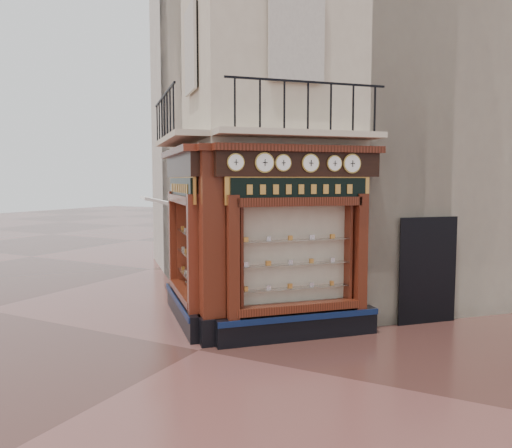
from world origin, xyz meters
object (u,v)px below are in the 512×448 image
Objects in this scene: clock_b at (265,163)px; clock_f at (352,164)px; clock_a at (236,162)px; signboard_right at (300,189)px; clock_c at (283,163)px; awning at (161,295)px; clock_d at (310,163)px; clock_e at (334,163)px; corner_pilaster at (212,247)px; signboard_left at (182,188)px.

clock_b is 0.99× the size of clock_f.
clock_f reaches higher than clock_a.
signboard_right is (-0.85, -0.70, -0.52)m from clock_f.
clock_a reaches higher than signboard_right.
clock_c is 0.21× the size of awning.
clock_d is 0.56m from signboard_right.
clock_b reaches higher than clock_c.
clock_f reaches higher than clock_c.
clock_b reaches higher than clock_e.
clock_b is (0.98, 0.38, 1.67)m from corner_pilaster.
clock_c is at bearing -180.00° from clock_e.
corner_pilaster is at bearing -173.69° from awning.
clock_c reaches higher than clock_e.
awning is at bearing 96.31° from corner_pilaster.
corner_pilaster is 10.08× the size of clock_b.
clock_c is at bearing -142.69° from signboard_left.
signboard_left is (-2.44, 0.64, -0.52)m from clock_b.
clock_e is 0.15× the size of signboard_right.
corner_pilaster reaches higher than clock_e.
clock_d is at bearing -134.18° from signboard_left.
clock_a is 0.96m from clock_c.
clock_e is at bearing 0.00° from clock_c.
clock_b is 1.20× the size of clock_e.
corner_pilaster reaches higher than clock_d.
awning is 0.73× the size of signboard_right.
corner_pilaster is at bearing 131.70° from clock_a.
signboard_left is at bearing 107.75° from clock_a.
clock_a is 1.04× the size of clock_e.
clock_b is 0.17× the size of signboard_left.
clock_a is at bearing -180.00° from clock_d.
clock_d reaches higher than clock_a.
clock_a is at bearing -162.25° from signboard_left.
clock_f is 1.22m from signboard_right.
corner_pilaster is 11.58× the size of clock_a.
clock_b is 6.30m from awning.
awning is at bearing 110.43° from clock_c.
clock_d is (0.41, 0.41, -0.00)m from clock_c.
clock_c is 1.50m from clock_f.
clock_f is 0.24× the size of awning.
clock_b is 0.18× the size of signboard_right.
signboard_right is at bearing 15.18° from clock_c.
clock_c is (0.68, 0.68, 0.00)m from clock_a.
corner_pilaster is 1.97m from clock_b.
clock_e is at bearing 0.00° from clock_a.
clock_e is (1.05, 1.05, -0.00)m from clock_b.
clock_a reaches higher than awning.
clock_e is at bearing -8.99° from signboard_right.
clock_f is at bearing -0.00° from clock_d.
signboard_right is (0.21, 0.37, -0.52)m from clock_c.
clock_b is at bearing -24.01° from corner_pilaster.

